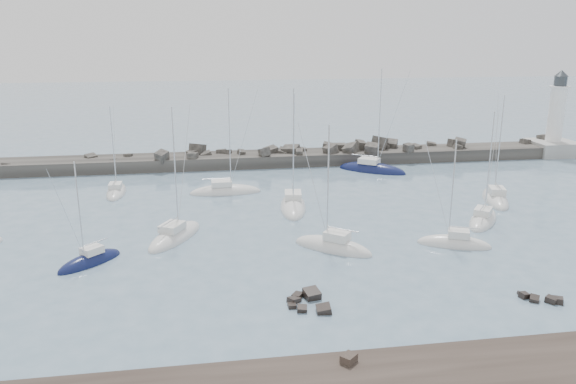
# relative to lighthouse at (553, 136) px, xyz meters

# --- Properties ---
(ground) EXTENTS (400.00, 400.00, 0.00)m
(ground) POSITION_rel_lighthouse_xyz_m (-47.00, -38.00, -3.09)
(ground) COLOR slate
(ground) RESTS_ON ground
(rock_cluster_near) EXTENTS (3.18, 3.78, 1.29)m
(rock_cluster_near) POSITION_rel_lighthouse_xyz_m (-50.41, -46.66, -3.01)
(rock_cluster_near) COLOR black
(rock_cluster_near) RESTS_ON ground
(rock_cluster_far) EXTENTS (3.06, 2.55, 0.90)m
(rock_cluster_far) POSITION_rel_lighthouse_xyz_m (-32.73, -48.94, -3.02)
(rock_cluster_far) COLOR black
(rock_cluster_far) RESTS_ON ground
(breakwater) EXTENTS (115.00, 7.45, 5.44)m
(breakwater) POSITION_rel_lighthouse_xyz_m (-54.36, 0.02, -2.76)
(breakwater) COLOR #312F2B
(breakwater) RESTS_ON ground
(lighthouse) EXTENTS (7.00, 7.00, 14.60)m
(lighthouse) POSITION_rel_lighthouse_xyz_m (0.00, 0.00, 0.00)
(lighthouse) COLOR #969691
(lighthouse) RESTS_ON ground
(sailboat_1) EXTENTS (2.34, 7.46, 11.81)m
(sailboat_1) POSITION_rel_lighthouse_xyz_m (-68.89, -13.26, -2.96)
(sailboat_1) COLOR silver
(sailboat_1) RESTS_ON ground
(sailboat_2) EXTENTS (5.84, 5.84, 10.22)m
(sailboat_2) POSITION_rel_lighthouse_xyz_m (-68.10, -36.15, -2.95)
(sailboat_2) COLOR #0F163F
(sailboat_2) RESTS_ON ground
(sailboat_3) EXTENTS (6.60, 9.10, 14.01)m
(sailboat_3) POSITION_rel_lighthouse_xyz_m (-60.91, -30.93, -2.95)
(sailboat_3) COLOR silver
(sailboat_3) RESTS_ON ground
(sailboat_4) EXTENTS (9.08, 2.96, 14.23)m
(sailboat_4) POSITION_rel_lighthouse_xyz_m (-55.19, -15.24, -2.96)
(sailboat_4) COLOR silver
(sailboat_4) RESTS_ON ground
(sailboat_5) EXTENTS (7.75, 6.94, 12.85)m
(sailboat_5) POSITION_rel_lighthouse_xyz_m (-46.07, -36.16, -2.93)
(sailboat_5) COLOR silver
(sailboat_5) RESTS_ON ground
(sailboat_6) EXTENTS (4.21, 9.78, 15.00)m
(sailboat_6) POSITION_rel_lighthouse_xyz_m (-47.70, -22.84, -2.94)
(sailboat_6) COLOR silver
(sailboat_6) RESTS_ON ground
(sailboat_7) EXTENTS (6.86, 7.90, 12.81)m
(sailboat_7) POSITION_rel_lighthouse_xyz_m (-28.23, -30.84, -2.95)
(sailboat_7) COLOR silver
(sailboat_7) RESTS_ON ground
(sailboat_8) EXTENTS (10.12, 8.53, 16.09)m
(sailboat_8) POSITION_rel_lighthouse_xyz_m (-33.24, -6.71, -2.94)
(sailboat_8) COLOR #0F163F
(sailboat_8) RESTS_ON ground
(sailboat_9) EXTENTS (7.23, 4.72, 11.22)m
(sailboat_9) POSITION_rel_lighthouse_xyz_m (-34.38, -37.05, -2.94)
(sailboat_9) COLOR silver
(sailboat_9) RESTS_ON ground
(sailboat_10) EXTENTS (5.11, 9.01, 13.75)m
(sailboat_10) POSITION_rel_lighthouse_xyz_m (-22.96, -23.74, -2.94)
(sailboat_10) COLOR silver
(sailboat_10) RESTS_ON ground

